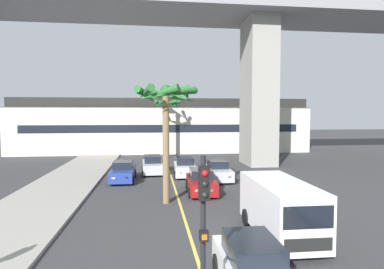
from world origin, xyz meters
The scene contains 14 objects.
sidewalk_left centered at (-8.00, 16.00, 0.07)m, with size 4.80×80.00×0.15m, color #9E9991.
lane_stripe_center centered at (0.00, 24.00, 0.00)m, with size 0.14×56.00×0.01m, color #DBCC4C.
bridge_overpass centered at (1.08, 33.81, 15.25)m, with size 67.09×8.00×19.09m.
pier_building_backdrop centered at (0.00, 47.28, 3.61)m, with size 39.82×8.04×7.34m.
car_queue_front centered at (1.16, 28.32, 0.72)m, with size 1.94×4.15×1.56m.
car_queue_second centered at (1.61, 22.25, 0.72)m, with size 1.95×4.16×1.56m.
car_queue_third centered at (-1.54, 29.82, 0.72)m, with size 1.94×4.15×1.56m.
car_queue_fourth centered at (3.57, 26.23, 0.72)m, with size 1.86×4.11×1.56m.
car_queue_fifth centered at (-3.82, 26.76, 0.72)m, with size 1.88×4.12×1.56m.
car_queue_sixth centered at (1.28, 10.11, 0.72)m, with size 1.90×4.13×1.56m.
delivery_van centered at (3.69, 14.12, 1.29)m, with size 2.22×5.28×2.36m.
traffic_light_median_near centered at (-0.42, 8.48, 2.71)m, with size 0.24×0.37×4.20m.
palm_tree_near_median centered at (-0.78, 20.00, 5.74)m, with size 3.67×3.71×6.86m.
palm_tree_mid_median centered at (0.29, 40.54, 5.45)m, with size 3.35×3.43×7.05m.
Camera 1 is at (-1.56, 1.41, 5.10)m, focal length 30.27 mm.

